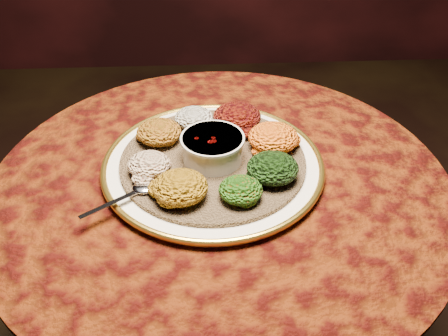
{
  "coord_description": "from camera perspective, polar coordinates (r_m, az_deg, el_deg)",
  "views": [
    {
      "loc": [
        -0.03,
        -0.8,
        1.39
      ],
      "look_at": [
        0.01,
        0.0,
        0.76
      ],
      "focal_mm": 40.0,
      "sensor_mm": 36.0,
      "label": 1
    }
  ],
  "objects": [
    {
      "name": "table",
      "position": [
        1.16,
        -0.41,
        -8.07
      ],
      "size": [
        0.96,
        0.96,
        0.73
      ],
      "color": "black",
      "rests_on": "ground"
    },
    {
      "name": "platter",
      "position": [
        1.06,
        -1.27,
        0.37
      ],
      "size": [
        0.57,
        0.57,
        0.02
      ],
      "rotation": [
        0.0,
        0.0,
        -0.32
      ],
      "color": "white",
      "rests_on": "table"
    },
    {
      "name": "injera",
      "position": [
        1.05,
        -1.28,
        0.83
      ],
      "size": [
        0.5,
        0.5,
        0.01
      ],
      "primitive_type": "cylinder",
      "rotation": [
        0.0,
        0.0,
        0.36
      ],
      "color": "olive",
      "rests_on": "platter"
    },
    {
      "name": "stew_bowl",
      "position": [
        1.03,
        -1.31,
        2.46
      ],
      "size": [
        0.13,
        0.13,
        0.06
      ],
      "color": "silver",
      "rests_on": "injera"
    },
    {
      "name": "spoon",
      "position": [
        0.97,
        -9.63,
        -2.52
      ],
      "size": [
        0.14,
        0.1,
        0.01
      ],
      "rotation": [
        0.0,
        0.0,
        -2.53
      ],
      "color": "silver",
      "rests_on": "injera"
    },
    {
      "name": "portion_ayib",
      "position": [
        1.14,
        -3.47,
        5.75
      ],
      "size": [
        0.09,
        0.08,
        0.04
      ],
      "primitive_type": "ellipsoid",
      "color": "beige",
      "rests_on": "injera"
    },
    {
      "name": "portion_kitfo",
      "position": [
        1.13,
        1.5,
        5.9
      ],
      "size": [
        0.11,
        0.1,
        0.05
      ],
      "primitive_type": "ellipsoid",
      "color": "black",
      "rests_on": "injera"
    },
    {
      "name": "portion_tikil",
      "position": [
        1.07,
        5.65,
        3.48
      ],
      "size": [
        0.11,
        0.1,
        0.05
      ],
      "primitive_type": "ellipsoid",
      "color": "#A67C0D",
      "rests_on": "injera"
    },
    {
      "name": "portion_gomen",
      "position": [
        0.99,
        5.59,
        -0.0
      ],
      "size": [
        0.1,
        0.1,
        0.05
      ],
      "primitive_type": "ellipsoid",
      "color": "black",
      "rests_on": "injera"
    },
    {
      "name": "portion_mixveg",
      "position": [
        0.94,
        1.9,
        -2.52
      ],
      "size": [
        0.08,
        0.08,
        0.04
      ],
      "primitive_type": "ellipsoid",
      "color": "#AB310B",
      "rests_on": "injera"
    },
    {
      "name": "portion_kik",
      "position": [
        0.94,
        -5.0,
        -2.21
      ],
      "size": [
        0.11,
        0.1,
        0.05
      ],
      "primitive_type": "ellipsoid",
      "color": "#99650D",
      "rests_on": "injera"
    },
    {
      "name": "portion_timatim",
      "position": [
        1.01,
        -8.58,
        0.4
      ],
      "size": [
        0.09,
        0.08,
        0.04
      ],
      "primitive_type": "ellipsoid",
      "color": "maroon",
      "rests_on": "injera"
    },
    {
      "name": "portion_shiro",
      "position": [
        1.1,
        -7.43,
        4.1
      ],
      "size": [
        0.1,
        0.09,
        0.05
      ],
      "primitive_type": "ellipsoid",
      "color": "#9D5213",
      "rests_on": "injera"
    }
  ]
}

